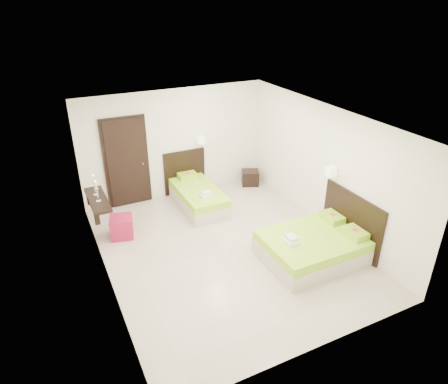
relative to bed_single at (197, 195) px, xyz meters
name	(u,v)px	position (x,y,z in m)	size (l,w,h in m)	color
floor	(226,249)	(-0.20, -1.95, -0.27)	(5.50, 5.50, 0.00)	#C1B3A0
bed_single	(197,195)	(0.00, 0.00, 0.00)	(1.06, 1.76, 1.45)	beige
bed_double	(316,244)	(1.21, -2.91, 0.01)	(1.84, 1.56, 1.52)	beige
nightstand	(250,178)	(1.68, 0.43, -0.08)	(0.43, 0.38, 0.38)	black
ottoman	(122,227)	(-1.92, -0.59, -0.04)	(0.44, 0.44, 0.44)	maroon
door	(127,163)	(-1.40, 0.75, 0.78)	(1.02, 0.15, 2.14)	black
console_shelf	(97,200)	(-2.28, -0.35, 0.55)	(0.35, 1.20, 0.78)	black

